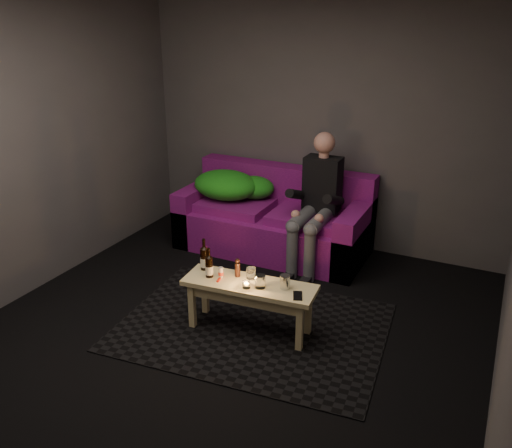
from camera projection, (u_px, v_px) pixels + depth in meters
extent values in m
plane|color=black|center=(221.00, 340.00, 4.34)|extent=(4.50, 4.50, 0.00)
plane|color=#4D4B4E|center=(322.00, 127.00, 5.73)|extent=(4.00, 0.00, 4.00)
plane|color=#4D4B4E|center=(15.00, 155.00, 4.67)|extent=(0.00, 4.50, 4.50)
cube|color=black|center=(252.00, 327.00, 4.52)|extent=(2.28, 1.75, 0.01)
cube|color=#690E6D|center=(273.00, 232.00, 5.88)|extent=(2.02, 0.91, 0.42)
cube|color=#690E6D|center=(286.00, 185.00, 6.00)|extent=(2.02, 0.22, 0.44)
cube|color=#690E6D|center=(201.00, 210.00, 6.21)|extent=(0.20, 0.91, 0.62)
cube|color=#690E6D|center=(354.00, 238.00, 5.47)|extent=(0.20, 0.91, 0.62)
cube|color=#690E6D|center=(236.00, 206.00, 5.91)|extent=(0.76, 0.60, 0.10)
cube|color=#690E6D|center=(308.00, 218.00, 5.57)|extent=(0.76, 0.60, 0.10)
ellipsoid|color=#1C961B|center=(226.00, 185.00, 5.94)|extent=(0.73, 0.56, 0.30)
ellipsoid|color=#1C961B|center=(255.00, 187.00, 5.95)|extent=(0.44, 0.36, 0.24)
ellipsoid|color=#1C961B|center=(214.00, 185.00, 6.16)|extent=(0.32, 0.26, 0.16)
cube|color=black|center=(323.00, 184.00, 5.48)|extent=(0.36, 0.22, 0.55)
sphere|color=tan|center=(324.00, 143.00, 5.32)|extent=(0.21, 0.21, 0.21)
cylinder|color=#494B52|center=(302.00, 218.00, 5.36)|extent=(0.14, 0.50, 0.14)
cylinder|color=#494B52|center=(319.00, 221.00, 5.29)|extent=(0.14, 0.50, 0.14)
cylinder|color=#494B52|center=(292.00, 253.00, 5.26)|extent=(0.11, 0.11, 0.51)
cylinder|color=#494B52|center=(309.00, 257.00, 5.19)|extent=(0.11, 0.11, 0.51)
cube|color=black|center=(289.00, 276.00, 5.30)|extent=(0.09, 0.22, 0.06)
cube|color=black|center=(306.00, 280.00, 5.23)|extent=(0.09, 0.22, 0.06)
cube|color=#EED78B|center=(249.00, 285.00, 4.32)|extent=(1.10, 0.44, 0.04)
cube|color=#EED78B|center=(250.00, 293.00, 4.35)|extent=(0.96, 0.35, 0.10)
cube|color=#EED78B|center=(192.00, 306.00, 4.45)|extent=(0.05, 0.05, 0.40)
cube|color=#EED78B|center=(205.00, 292.00, 4.66)|extent=(0.05, 0.05, 0.40)
cube|color=#EED78B|center=(300.00, 328.00, 4.15)|extent=(0.05, 0.05, 0.40)
cube|color=#EED78B|center=(308.00, 312.00, 4.36)|extent=(0.05, 0.05, 0.40)
cylinder|color=black|center=(204.00, 259.00, 4.50)|extent=(0.07, 0.07, 0.19)
cylinder|color=white|center=(204.00, 262.00, 4.52)|extent=(0.07, 0.07, 0.08)
cone|color=black|center=(204.00, 247.00, 4.46)|extent=(0.07, 0.07, 0.03)
cylinder|color=black|center=(204.00, 244.00, 4.45)|extent=(0.03, 0.03, 0.09)
cylinder|color=black|center=(209.00, 267.00, 4.38)|extent=(0.06, 0.06, 0.17)
cylinder|color=white|center=(209.00, 270.00, 4.39)|extent=(0.06, 0.06, 0.07)
cone|color=black|center=(209.00, 256.00, 4.35)|extent=(0.06, 0.06, 0.03)
cylinder|color=black|center=(209.00, 253.00, 4.33)|extent=(0.02, 0.02, 0.08)
cylinder|color=silver|center=(221.00, 272.00, 4.40)|extent=(0.05, 0.05, 0.08)
cylinder|color=black|center=(237.00, 270.00, 4.40)|extent=(0.05, 0.05, 0.12)
cylinder|color=white|center=(251.00, 273.00, 4.37)|extent=(0.09, 0.09, 0.09)
cylinder|color=white|center=(246.00, 285.00, 4.23)|extent=(0.06, 0.06, 0.05)
sphere|color=orange|center=(246.00, 284.00, 4.23)|extent=(0.02, 0.02, 0.02)
cylinder|color=white|center=(260.00, 281.00, 4.23)|extent=(0.10, 0.10, 0.11)
cylinder|color=#B5B7BC|center=(285.00, 282.00, 4.21)|extent=(0.09, 0.09, 0.11)
cube|color=black|center=(298.00, 296.00, 4.12)|extent=(0.12, 0.15, 0.01)
cube|color=red|center=(219.00, 280.00, 4.35)|extent=(0.03, 0.07, 0.01)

